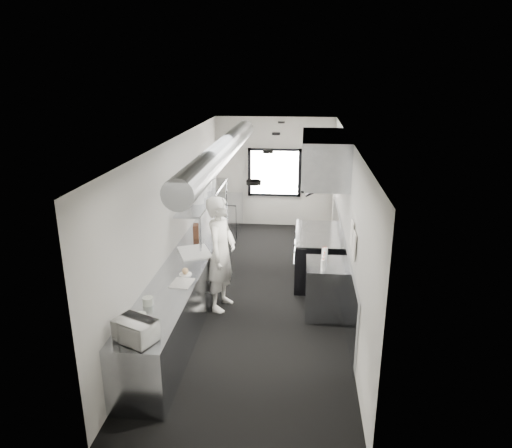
% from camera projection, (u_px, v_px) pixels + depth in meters
% --- Properties ---
extents(floor, '(3.00, 8.00, 0.01)m').
position_uv_depth(floor, '(260.00, 291.00, 8.76)').
color(floor, black).
rests_on(floor, ground).
extents(ceiling, '(3.00, 8.00, 0.01)m').
position_uv_depth(ceiling, '(261.00, 140.00, 7.89)').
color(ceiling, silver).
rests_on(ceiling, wall_back).
extents(wall_back, '(3.00, 0.02, 2.80)m').
position_uv_depth(wall_back, '(275.00, 172.00, 12.11)').
color(wall_back, '#B7B4AE').
rests_on(wall_back, floor).
extents(wall_front, '(3.00, 0.02, 2.80)m').
position_uv_depth(wall_front, '(222.00, 345.00, 4.55)').
color(wall_front, '#B7B4AE').
rests_on(wall_front, floor).
extents(wall_left, '(0.02, 8.00, 2.80)m').
position_uv_depth(wall_left, '(177.00, 217.00, 8.47)').
color(wall_left, '#B7B4AE').
rests_on(wall_left, floor).
extents(wall_right, '(0.02, 8.00, 2.80)m').
position_uv_depth(wall_right, '(347.00, 222.00, 8.19)').
color(wall_right, '#B7B4AE').
rests_on(wall_right, floor).
extents(wall_cladding, '(0.03, 5.50, 1.10)m').
position_uv_depth(wall_cladding, '(341.00, 261.00, 8.74)').
color(wall_cladding, '#9B9FAA').
rests_on(wall_cladding, wall_right).
extents(hvac_duct, '(0.40, 6.40, 0.40)m').
position_uv_depth(hvac_duct, '(223.00, 150.00, 8.41)').
color(hvac_duct, gray).
rests_on(hvac_duct, ceiling).
extents(service_window, '(1.36, 0.05, 1.25)m').
position_uv_depth(service_window, '(274.00, 173.00, 12.08)').
color(service_window, white).
rests_on(service_window, wall_back).
extents(exhaust_hood, '(0.81, 2.20, 0.88)m').
position_uv_depth(exhaust_hood, '(324.00, 158.00, 8.58)').
color(exhaust_hood, '#9B9FAA').
rests_on(exhaust_hood, ceiling).
extents(prep_counter, '(0.70, 6.00, 0.90)m').
position_uv_depth(prep_counter, '(192.00, 278.00, 8.26)').
color(prep_counter, '#9B9FAA').
rests_on(prep_counter, floor).
extents(pass_shelf, '(0.45, 3.00, 0.68)m').
position_uv_depth(pass_shelf, '(205.00, 196.00, 9.34)').
color(pass_shelf, '#9B9FAA').
rests_on(pass_shelf, prep_counter).
extents(range, '(0.88, 1.60, 0.94)m').
position_uv_depth(range, '(317.00, 256.00, 9.18)').
color(range, black).
rests_on(range, floor).
extents(bottle_station, '(0.65, 0.80, 0.90)m').
position_uv_depth(bottle_station, '(325.00, 289.00, 7.85)').
color(bottle_station, '#9B9FAA').
rests_on(bottle_station, floor).
extents(far_work_table, '(0.70, 1.20, 0.90)m').
position_uv_depth(far_work_table, '(226.00, 216.00, 11.76)').
color(far_work_table, '#9B9FAA').
rests_on(far_work_table, floor).
extents(notice_sheet_a, '(0.02, 0.28, 0.38)m').
position_uv_depth(notice_sheet_a, '(352.00, 234.00, 6.99)').
color(notice_sheet_a, white).
rests_on(notice_sheet_a, wall_right).
extents(notice_sheet_b, '(0.02, 0.28, 0.38)m').
position_uv_depth(notice_sheet_b, '(354.00, 246.00, 6.68)').
color(notice_sheet_b, white).
rests_on(notice_sheet_b, wall_right).
extents(line_cook, '(0.62, 0.80, 1.97)m').
position_uv_depth(line_cook, '(221.00, 254.00, 7.91)').
color(line_cook, white).
rests_on(line_cook, floor).
extents(microwave, '(0.54, 0.49, 0.27)m').
position_uv_depth(microwave, '(135.00, 330.00, 5.50)').
color(microwave, silver).
rests_on(microwave, prep_counter).
extents(deli_tub_a, '(0.18, 0.18, 0.11)m').
position_uv_depth(deli_tub_a, '(140.00, 318.00, 5.94)').
color(deli_tub_a, '#B9C0B1').
rests_on(deli_tub_a, prep_counter).
extents(deli_tub_b, '(0.18, 0.18, 0.11)m').
position_uv_depth(deli_tub_b, '(148.00, 301.00, 6.36)').
color(deli_tub_b, '#B9C0B1').
rests_on(deli_tub_b, prep_counter).
extents(newspaper, '(0.33, 0.39, 0.01)m').
position_uv_depth(newspaper, '(182.00, 283.00, 7.01)').
color(newspaper, beige).
rests_on(newspaper, prep_counter).
extents(small_plate, '(0.24, 0.24, 0.02)m').
position_uv_depth(small_plate, '(185.00, 274.00, 7.30)').
color(small_plate, white).
rests_on(small_plate, prep_counter).
extents(pastry, '(0.10, 0.10, 0.10)m').
position_uv_depth(pastry, '(185.00, 271.00, 7.28)').
color(pastry, tan).
rests_on(pastry, small_plate).
extents(cutting_board, '(0.73, 0.81, 0.02)m').
position_uv_depth(cutting_board, '(195.00, 252.00, 8.18)').
color(cutting_board, white).
rests_on(cutting_board, prep_counter).
extents(knife_block, '(0.14, 0.24, 0.25)m').
position_uv_depth(knife_block, '(196.00, 231.00, 8.91)').
color(knife_block, brown).
rests_on(knife_block, prep_counter).
extents(plate_stack_a, '(0.32, 0.32, 0.30)m').
position_uv_depth(plate_stack_a, '(197.00, 195.00, 8.68)').
color(plate_stack_a, white).
rests_on(plate_stack_a, pass_shelf).
extents(plate_stack_b, '(0.26, 0.26, 0.32)m').
position_uv_depth(plate_stack_b, '(201.00, 189.00, 9.09)').
color(plate_stack_b, white).
rests_on(plate_stack_b, pass_shelf).
extents(plate_stack_c, '(0.29, 0.29, 0.32)m').
position_uv_depth(plate_stack_c, '(206.00, 183.00, 9.57)').
color(plate_stack_c, white).
rests_on(plate_stack_c, pass_shelf).
extents(plate_stack_d, '(0.35, 0.35, 0.41)m').
position_uv_depth(plate_stack_d, '(209.00, 177.00, 9.85)').
color(plate_stack_d, white).
rests_on(plate_stack_d, pass_shelf).
extents(squeeze_bottle_a, '(0.07, 0.07, 0.19)m').
position_uv_depth(squeeze_bottle_a, '(323.00, 265.00, 7.42)').
color(squeeze_bottle_a, white).
rests_on(squeeze_bottle_a, bottle_station).
extents(squeeze_bottle_b, '(0.07, 0.07, 0.18)m').
position_uv_depth(squeeze_bottle_b, '(324.00, 262.00, 7.57)').
color(squeeze_bottle_b, white).
rests_on(squeeze_bottle_b, bottle_station).
extents(squeeze_bottle_c, '(0.07, 0.07, 0.17)m').
position_uv_depth(squeeze_bottle_c, '(324.00, 258.00, 7.72)').
color(squeeze_bottle_c, white).
rests_on(squeeze_bottle_c, bottle_station).
extents(squeeze_bottle_d, '(0.07, 0.07, 0.20)m').
position_uv_depth(squeeze_bottle_d, '(325.00, 253.00, 7.87)').
color(squeeze_bottle_d, white).
rests_on(squeeze_bottle_d, bottle_station).
extents(squeeze_bottle_e, '(0.06, 0.06, 0.16)m').
position_uv_depth(squeeze_bottle_e, '(323.00, 253.00, 7.97)').
color(squeeze_bottle_e, white).
rests_on(squeeze_bottle_e, bottle_station).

